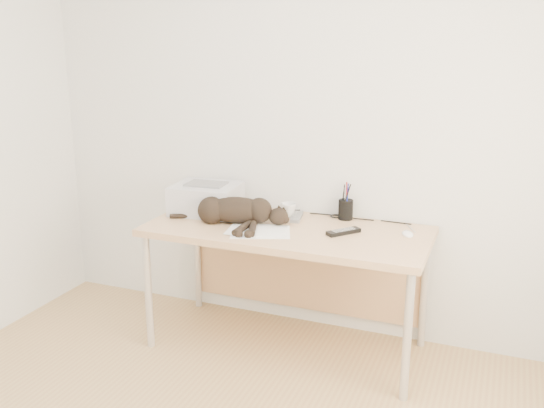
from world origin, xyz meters
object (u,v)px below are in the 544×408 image
at_px(cat, 233,211).
at_px(pen_cup, 346,209).
at_px(printer, 206,198).
at_px(desk, 292,245).
at_px(mouse, 408,232).
at_px(mug, 288,210).

distance_m(cat, pen_cup, 0.67).
distance_m(printer, cat, 0.29).
height_order(cat, pen_cup, pen_cup).
relative_size(desk, pen_cup, 7.27).
bearing_deg(mouse, printer, 156.84).
distance_m(mug, pen_cup, 0.34).
bearing_deg(mouse, mug, 150.12).
bearing_deg(desk, cat, -159.94).
distance_m(desk, mouse, 0.68).
relative_size(mug, pen_cup, 0.42).
relative_size(desk, mouse, 15.75).
height_order(cat, mug, cat).
bearing_deg(desk, pen_cup, 37.72).
height_order(desk, cat, cat).
distance_m(printer, mug, 0.51).
distance_m(cat, mouse, 0.99).
xyz_separation_m(desk, mug, (-0.07, 0.12, 0.18)).
bearing_deg(cat, mug, 31.77).
bearing_deg(pen_cup, mug, -165.80).
xyz_separation_m(cat, mouse, (0.98, 0.16, -0.06)).
distance_m(mug, mouse, 0.73).
xyz_separation_m(printer, mouse, (1.23, 0.01, -0.07)).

